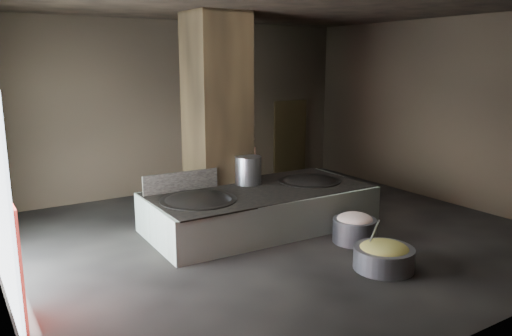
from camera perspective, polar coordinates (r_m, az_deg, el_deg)
floor at (r=10.27m, az=2.25°, el=-7.86°), size 10.00×9.00×0.10m
ceiling at (r=9.72m, az=2.48°, el=18.57°), size 10.00×9.00×0.10m
back_wall at (r=13.69m, az=-8.63°, el=6.91°), size 10.00×0.10×4.50m
front_wall at (r=6.57m, az=25.59°, el=0.37°), size 10.00×0.10×4.50m
right_wall at (r=13.26m, az=20.72°, el=6.11°), size 0.10×9.00×4.50m
pillar at (r=11.19m, az=-4.49°, el=5.88°), size 1.20×1.20×4.50m
hearth_platform at (r=10.56m, az=0.44°, el=-4.66°), size 4.75×2.37×0.81m
platform_cap at (r=10.45m, az=0.45°, el=-2.52°), size 4.58×2.20×0.03m
wok_left at (r=9.74m, az=-6.59°, el=-4.09°), size 1.48×1.48×0.41m
wok_left_rim at (r=9.73m, az=-6.60°, el=-3.69°), size 1.51×1.51×0.05m
wok_right at (r=11.27m, az=6.08°, el=-1.85°), size 1.38×1.38×0.39m
wok_right_rim at (r=11.26m, az=6.09°, el=-1.50°), size 1.41×1.41×0.05m
stock_pot at (r=10.86m, az=-0.90°, el=-0.26°), size 0.57×0.57×0.61m
splash_guard at (r=10.38m, az=-8.56°, el=-1.55°), size 1.63×0.11×0.41m
cook at (r=11.97m, az=-1.09°, el=-0.19°), size 0.69×0.48×1.82m
veg_basin at (r=8.84m, az=14.39°, el=-9.96°), size 1.20×1.20×0.38m
veg_fill at (r=8.79m, az=14.44°, el=-8.98°), size 0.84×0.84×0.26m
ladle at (r=8.71m, az=13.10°, el=-7.69°), size 0.13×0.40×0.72m
meat_basin at (r=9.96m, az=11.18°, el=-7.01°), size 1.10×1.10×0.46m
meat_fill at (r=9.89m, az=11.23°, el=-5.81°), size 0.70×0.70×0.27m
doorway_near at (r=14.27m, az=-3.91°, el=2.57°), size 1.18×0.08×2.38m
doorway_near_glow at (r=14.33m, az=-2.69°, el=2.41°), size 0.81×0.04×1.92m
doorway_far at (r=15.55m, az=3.89°, el=3.35°), size 1.18×0.08×2.38m
doorway_far_glow at (r=15.63m, az=3.05°, el=3.22°), size 0.75×0.04×1.78m
pavilion_sliver at (r=7.33m, az=-25.69°, el=-9.93°), size 0.05×0.90×1.70m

